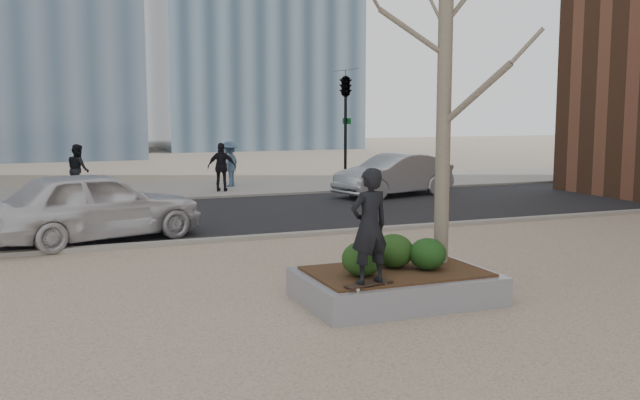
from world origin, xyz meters
name	(u,v)px	position (x,y,z in m)	size (l,w,h in m)	color
ground	(337,307)	(0.00, 0.00, 0.00)	(120.00, 120.00, 0.00)	tan
street	(200,216)	(0.00, 10.00, 0.01)	(60.00, 8.00, 0.02)	black
far_sidewalk	(161,191)	(0.00, 17.00, 0.01)	(60.00, 6.00, 0.02)	gray
planter	(395,287)	(1.00, 0.00, 0.23)	(3.00, 2.00, 0.45)	gray
planter_mulch	(396,271)	(1.00, 0.00, 0.47)	(2.70, 1.70, 0.04)	#382314
sycamore_tree	(445,61)	(2.00, 0.30, 3.79)	(2.80, 2.80, 6.60)	gray
shrub_left	(362,259)	(0.33, -0.16, 0.76)	(0.63, 0.63, 0.53)	#123410
shrub_middle	(394,251)	(1.06, 0.19, 0.76)	(0.64, 0.64, 0.54)	#193510
shrub_right	(428,254)	(1.49, -0.14, 0.74)	(0.59, 0.59, 0.50)	black
skateboard	(369,286)	(0.18, -0.73, 0.49)	(0.78, 0.20, 0.07)	black
skateboarder	(369,226)	(0.18, -0.73, 1.36)	(0.61, 0.40, 1.67)	black
police_car	(96,205)	(-3.02, 7.08, 0.84)	(1.94, 4.83, 1.64)	silver
car_silver	(394,175)	(7.36, 12.33, 0.75)	(1.55, 4.44, 1.46)	#AEB2B7
car_third	(620,170)	(17.32, 12.08, 0.62)	(1.68, 4.13, 1.20)	#585964
pedestrian_a	(78,169)	(-2.90, 16.82, 0.92)	(0.87, 0.68, 1.79)	black
pedestrian_b	(229,164)	(2.77, 17.42, 0.91)	(1.15, 0.66, 1.77)	#405973
pedestrian_c	(222,167)	(2.07, 15.84, 0.92)	(1.05, 0.44, 1.79)	black
traffic_light_far	(345,131)	(6.50, 14.60, 2.25)	(0.60, 2.48, 4.50)	black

